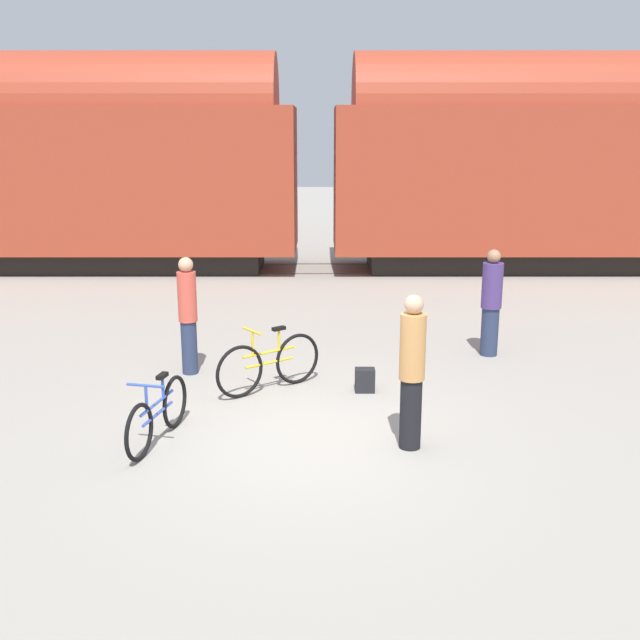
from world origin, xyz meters
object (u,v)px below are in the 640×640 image
object	(u,v)px
bicycle_blue	(160,414)
person_in_purple	(493,303)
person_in_tan	(414,371)
freight_train	(317,157)
person_in_red	(190,314)
bicycle_yellow	(271,364)
backpack	(367,380)

from	to	relation	value
bicycle_blue	person_in_purple	bearing A→B (deg)	37.07
person_in_tan	freight_train	bearing A→B (deg)	154.54
person_in_purple	person_in_red	bearing A→B (deg)	154.53
bicycle_blue	person_in_tan	size ratio (longest dim) A/B	0.88
bicycle_yellow	person_in_red	bearing A→B (deg)	148.57
bicycle_yellow	person_in_purple	bearing A→B (deg)	26.22
bicycle_blue	person_in_red	distance (m)	2.67
bicycle_blue	backpack	distance (m)	3.13
person_in_purple	person_in_red	xyz separation A→B (m)	(-4.79, -0.96, 0.04)
person_in_tan	backpack	world-z (taller)	person_in_tan
person_in_red	person_in_tan	distance (m)	4.11
freight_train	person_in_red	size ratio (longest dim) A/B	27.66
bicycle_yellow	person_in_red	size ratio (longest dim) A/B	0.78
bicycle_blue	bicycle_yellow	world-z (taller)	bicycle_yellow
person_in_red	person_in_tan	bearing A→B (deg)	-137.13
bicycle_yellow	backpack	xyz separation A→B (m)	(1.36, -0.05, -0.23)
backpack	bicycle_yellow	bearing A→B (deg)	177.82
backpack	person_in_purple	bearing A→B (deg)	39.61
bicycle_blue	person_in_tan	xyz separation A→B (m)	(2.98, -0.14, 0.59)
bicycle_blue	bicycle_yellow	distance (m)	2.20
person_in_purple	person_in_tan	bearing A→B (deg)	-151.90
bicycle_yellow	person_in_purple	size ratio (longest dim) A/B	0.80
bicycle_yellow	person_in_tan	size ratio (longest dim) A/B	0.77
person_in_purple	bicycle_yellow	bearing A→B (deg)	169.43
freight_train	person_in_tan	distance (m)	11.79
bicycle_yellow	backpack	bearing A→B (deg)	-2.18
freight_train	backpack	distance (m)	10.05
freight_train	person_in_purple	xyz separation A→B (m)	(2.92, -7.84, -2.04)
bicycle_blue	person_in_tan	world-z (taller)	person_in_tan
bicycle_blue	person_in_purple	world-z (taller)	person_in_purple
person_in_red	backpack	bearing A→B (deg)	-112.48
backpack	person_in_tan	bearing A→B (deg)	-77.79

